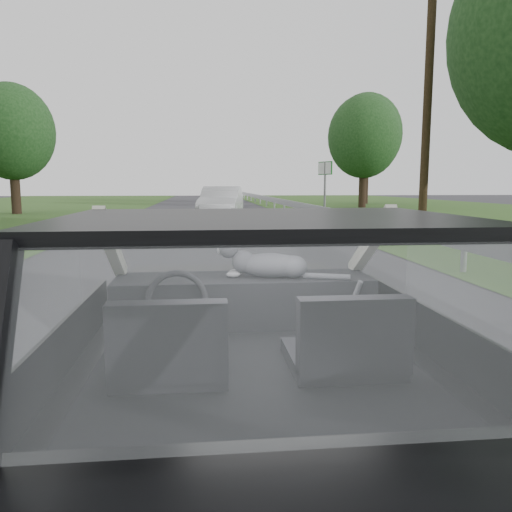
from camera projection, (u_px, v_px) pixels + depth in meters
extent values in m
plane|color=#3E3E3E|center=(254.00, 483.00, 2.64)|extent=(140.00, 140.00, 0.00)
cube|color=black|center=(254.00, 352.00, 2.54)|extent=(1.80, 4.00, 1.45)
cube|color=black|center=(244.00, 300.00, 3.14)|extent=(1.58, 0.45, 0.30)
cube|color=black|center=(170.00, 343.00, 2.19)|extent=(0.50, 0.72, 0.42)
cube|color=black|center=(347.00, 337.00, 2.28)|extent=(0.50, 0.72, 0.42)
torus|color=black|center=(177.00, 301.00, 2.80)|extent=(0.36, 0.36, 0.04)
ellipsoid|color=gray|center=(271.00, 264.00, 3.08)|extent=(0.61, 0.32, 0.26)
cube|color=#9B9DA1|center=(380.00, 223.00, 12.85)|extent=(0.05, 90.00, 0.32)
imported|color=silver|center=(221.00, 204.00, 21.62)|extent=(2.45, 4.76, 1.49)
cube|color=#0C5F15|center=(325.00, 189.00, 24.73)|extent=(0.53, 1.03, 2.69)
cylinder|color=#3D2D19|center=(427.00, 104.00, 15.36)|extent=(0.31, 0.31, 8.08)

